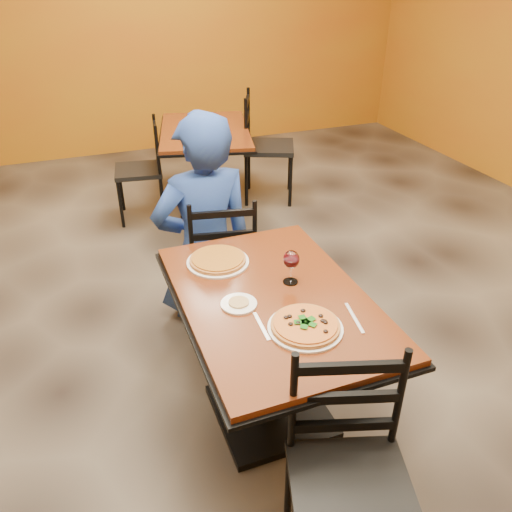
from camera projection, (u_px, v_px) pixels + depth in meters
name	position (u px, v px, depth m)	size (l,w,h in m)	color
floor	(239.00, 354.00, 3.06)	(7.00, 8.00, 0.01)	black
wall_back	(116.00, 17.00, 5.53)	(7.00, 0.01, 3.00)	#A66F12
table_main	(273.00, 330.00, 2.38)	(0.83, 1.23, 0.75)	maroon
table_second	(206.00, 150.00, 4.60)	(1.05, 1.33, 0.75)	maroon
chair_main_near	(351.00, 492.00, 1.76)	(0.42, 0.42, 0.93)	black
chair_main_far	(221.00, 256.00, 3.18)	(0.40, 0.40, 0.89)	black
chair_second_left	(138.00, 171.00, 4.47)	(0.40, 0.40, 0.88)	black
chair_second_right	(269.00, 148.00, 4.81)	(0.46, 0.46, 1.01)	black
diner	(204.00, 219.00, 3.13)	(0.65, 0.43, 1.34)	navy
plate_main	(305.00, 328.00, 2.08)	(0.31, 0.31, 0.01)	white
pizza_main	(305.00, 325.00, 2.07)	(0.28, 0.28, 0.02)	#9A0B0C
plate_far	(218.00, 262.00, 2.53)	(0.31, 0.31, 0.01)	white
pizza_far	(218.00, 259.00, 2.52)	(0.28, 0.28, 0.02)	#B68423
side_plate	(239.00, 304.00, 2.22)	(0.16, 0.16, 0.01)	white
dip	(239.00, 302.00, 2.22)	(0.09, 0.09, 0.01)	tan
wine_glass	(291.00, 266.00, 2.33)	(0.08, 0.08, 0.18)	white
fork	(261.00, 326.00, 2.09)	(0.01, 0.19, 0.00)	silver
knife	(354.00, 318.00, 2.14)	(0.01, 0.21, 0.00)	silver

